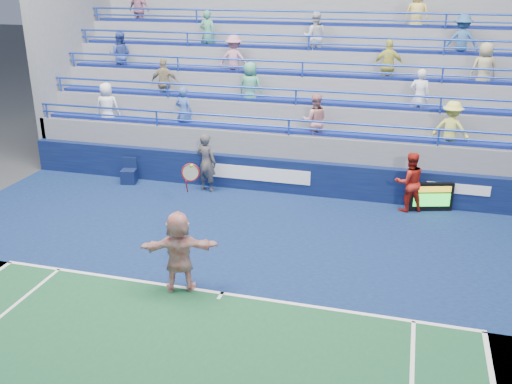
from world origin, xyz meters
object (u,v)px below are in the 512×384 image
(ball_girl, at_px, (409,182))
(judge_chair, at_px, (129,175))
(serve_speed_board, at_px, (431,197))
(tennis_player, at_px, (179,251))
(line_judge, at_px, (206,163))

(ball_girl, bearing_deg, judge_chair, -22.60)
(serve_speed_board, relative_size, tennis_player, 0.42)
(serve_speed_board, height_order, judge_chair, serve_speed_board)
(ball_girl, bearing_deg, tennis_player, 28.92)
(serve_speed_board, relative_size, ball_girl, 0.70)
(serve_speed_board, bearing_deg, judge_chair, -178.91)
(ball_girl, bearing_deg, line_judge, -22.80)
(tennis_player, bearing_deg, serve_speed_board, 48.73)
(judge_chair, distance_m, tennis_player, 7.42)
(serve_speed_board, xyz_separation_m, line_judge, (-6.99, -0.15, 0.51))
(serve_speed_board, bearing_deg, tennis_player, -131.27)
(serve_speed_board, xyz_separation_m, ball_girl, (-0.67, -0.15, 0.46))
(judge_chair, distance_m, ball_girl, 9.10)
(line_judge, bearing_deg, tennis_player, 118.92)
(tennis_player, xyz_separation_m, ball_girl, (4.75, 6.03, -0.04))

